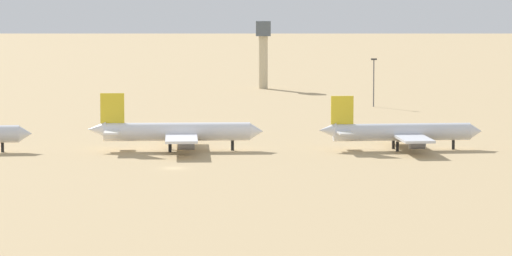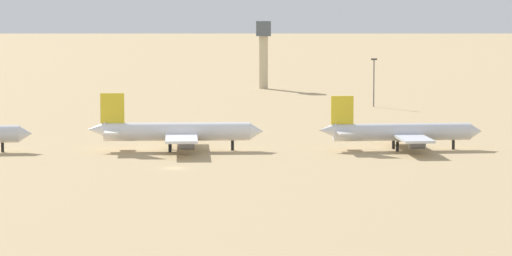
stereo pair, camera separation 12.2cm
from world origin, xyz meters
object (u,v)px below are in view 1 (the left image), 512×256
at_px(parked_jet_yellow_4, 400,132).
at_px(light_pole_west, 374,79).
at_px(parked_jet_yellow_3, 175,132).
at_px(control_tower, 263,48).

xyz_separation_m(parked_jet_yellow_4, light_pole_west, (3.80, 111.39, 4.43)).
bearing_deg(parked_jet_yellow_3, parked_jet_yellow_4, -1.30).
xyz_separation_m(parked_jet_yellow_3, parked_jet_yellow_4, (51.81, 0.90, -0.22)).
height_order(parked_jet_yellow_3, light_pole_west, light_pole_west).
relative_size(parked_jet_yellow_4, control_tower, 1.61).
bearing_deg(parked_jet_yellow_3, control_tower, 80.61).
bearing_deg(light_pole_west, parked_jet_yellow_3, -116.34).
bearing_deg(light_pole_west, control_tower, 114.51).
distance_m(parked_jet_yellow_4, control_tower, 185.62).
relative_size(parked_jet_yellow_3, control_tower, 1.69).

